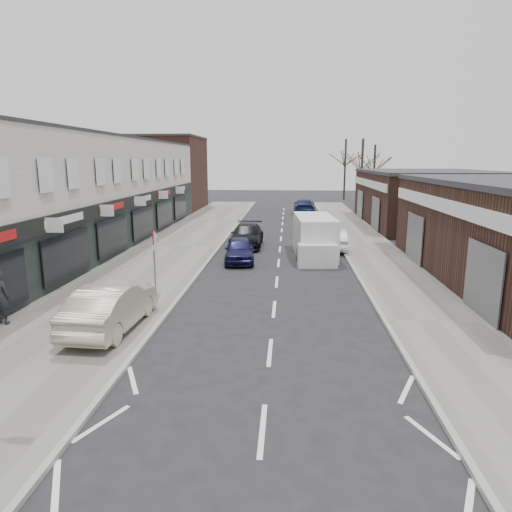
% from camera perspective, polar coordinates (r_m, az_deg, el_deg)
% --- Properties ---
extents(ground, '(160.00, 160.00, 0.00)m').
position_cam_1_polar(ground, '(8.73, -0.03, -28.02)').
color(ground, black).
rests_on(ground, ground).
extents(pavement_left, '(5.50, 64.00, 0.12)m').
position_cam_1_polar(pavement_left, '(30.09, -9.96, 1.13)').
color(pavement_left, slate).
rests_on(pavement_left, ground).
extents(pavement_right, '(3.50, 64.00, 0.12)m').
position_cam_1_polar(pavement_right, '(29.68, 14.17, 0.80)').
color(pavement_right, slate).
rests_on(pavement_right, ground).
extents(shop_terrace_left, '(8.00, 41.00, 7.10)m').
position_cam_1_polar(shop_terrace_left, '(29.74, -24.21, 6.93)').
color(shop_terrace_left, silver).
rests_on(shop_terrace_left, ground).
extents(brick_block_far, '(8.00, 10.00, 8.00)m').
position_cam_1_polar(brick_block_far, '(53.56, -11.29, 9.99)').
color(brick_block_far, '#4B2820').
rests_on(brick_block_far, ground).
extents(right_unit_far, '(10.00, 16.00, 4.50)m').
position_cam_1_polar(right_unit_far, '(42.55, 20.55, 6.66)').
color(right_unit_far, '#3D251B').
rests_on(right_unit_far, ground).
extents(tree_far_a, '(3.60, 3.60, 8.00)m').
position_cam_1_polar(tree_far_a, '(55.62, 12.87, 5.85)').
color(tree_far_a, '#382D26').
rests_on(tree_far_a, ground).
extents(tree_far_b, '(3.60, 3.60, 7.50)m').
position_cam_1_polar(tree_far_b, '(61.93, 14.33, 6.37)').
color(tree_far_b, '#382D26').
rests_on(tree_far_b, ground).
extents(tree_far_c, '(3.60, 3.60, 8.50)m').
position_cam_1_polar(tree_far_c, '(67.39, 10.91, 6.95)').
color(tree_far_c, '#382D26').
rests_on(tree_far_c, ground).
extents(warning_sign, '(0.12, 0.80, 2.70)m').
position_cam_1_polar(warning_sign, '(19.80, -12.58, 1.74)').
color(warning_sign, slate).
rests_on(warning_sign, pavement_left).
extents(white_van, '(2.48, 6.19, 2.36)m').
position_cam_1_polar(white_van, '(27.08, 7.35, 2.29)').
color(white_van, silver).
rests_on(white_van, ground).
extents(sedan_on_pavement, '(1.82, 4.69, 1.52)m').
position_cam_1_polar(sedan_on_pavement, '(15.82, -17.61, -6.03)').
color(sedan_on_pavement, '#B9AD94').
rests_on(sedan_on_pavement, pavement_left).
extents(pedestrian, '(0.75, 0.55, 1.89)m').
position_cam_1_polar(pedestrian, '(17.72, -29.36, -4.49)').
color(pedestrian, black).
rests_on(pedestrian, pavement_left).
extents(parked_car_left_a, '(1.95, 4.09, 1.35)m').
position_cam_1_polar(parked_car_left_a, '(25.51, -2.08, 0.78)').
color(parked_car_left_a, '#12143B').
rests_on(parked_car_left_a, ground).
extents(parked_car_left_b, '(2.03, 4.98, 1.44)m').
position_cam_1_polar(parked_car_left_b, '(30.09, -1.14, 2.59)').
color(parked_car_left_b, black).
rests_on(parked_car_left_b, ground).
extents(parked_car_right_a, '(1.55, 4.13, 1.35)m').
position_cam_1_polar(parked_car_right_a, '(29.30, 9.71, 2.07)').
color(parked_car_right_a, silver).
rests_on(parked_car_right_a, ground).
extents(parked_car_right_b, '(1.98, 4.37, 1.46)m').
position_cam_1_polar(parked_car_right_b, '(36.50, 6.70, 4.17)').
color(parked_car_right_b, black).
rests_on(parked_car_right_b, ground).
extents(parked_car_right_c, '(2.30, 5.42, 1.56)m').
position_cam_1_polar(parked_car_right_c, '(48.78, 6.05, 6.19)').
color(parked_car_right_c, '#151D43').
rests_on(parked_car_right_c, ground).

